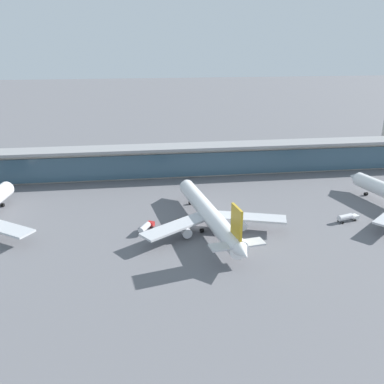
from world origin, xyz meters
TOP-DOWN VIEW (x-y plane):
  - ground_plane at (0.00, 0.00)m, footprint 1200.00×1200.00m
  - airliner_centre_stand at (3.92, -2.26)m, footprint 50.91×66.78m
  - service_truck_mid_apron_red at (-18.01, -0.95)m, footprint 6.05×8.64m
  - service_truck_by_tail_yellow at (-5.83, 3.50)m, footprint 3.30×3.10m
  - service_truck_at_far_stand_white at (54.49, -2.80)m, footprint 8.89×4.57m
  - terminal_building at (0.00, 58.91)m, footprint 281.20×12.80m

SIDE VIEW (x-z plane):
  - ground_plane at x=0.00m, z-range 0.00..0.00m
  - service_truck_by_tail_yellow at x=-5.83m, z-range -0.15..1.90m
  - service_truck_mid_apron_red at x=-18.01m, z-range 0.23..3.18m
  - service_truck_at_far_stand_white at x=54.49m, z-range 0.23..3.18m
  - airliner_centre_stand at x=3.92m, z-range -3.30..14.51m
  - terminal_building at x=0.00m, z-range 0.27..15.47m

